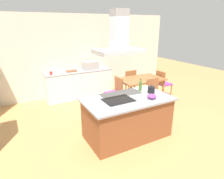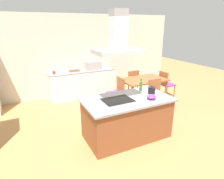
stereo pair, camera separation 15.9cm
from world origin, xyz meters
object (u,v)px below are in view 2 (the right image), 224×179
Objects in this scene: coffee_mug_red at (54,73)px; chair_at_left_end at (117,90)px; dining_table at (143,81)px; range_hood at (118,40)px; tea_kettle at (152,90)px; cutting_board at (74,71)px; olive_oil_bottle at (141,86)px; chair_facing_back_wall at (132,81)px; mixing_bowl at (151,97)px; chair_at_right_end at (165,83)px; chair_facing_island at (156,93)px; countertop_microwave at (93,65)px; cooktop at (118,100)px.

coffee_mug_red is 2.06m from chair_at_left_end.
dining_table is 1.56× the size of range_hood.
tea_kettle is 0.61× the size of cutting_board.
olive_oil_bottle is at bearing 116.58° from tea_kettle.
mixing_bowl is at bearing -113.65° from chair_facing_back_wall.
dining_table is at bearing 180.00° from chair_at_right_end.
tea_kettle is 1.30m from chair_facing_island.
dining_table is at bearing 59.03° from mixing_bowl.
chair_at_left_end is (-0.92, 0.67, 0.00)m from chair_facing_island.
chair_facing_island is 1.00× the size of chair_at_right_end.
cutting_board is (-0.81, 2.66, -0.11)m from olive_oil_bottle.
mixing_bowl is 3.37m from coffee_mug_red.
olive_oil_bottle is at bearing -59.52° from coffee_mug_red.
tea_kettle is 1.59m from chair_at_left_end.
olive_oil_bottle is 1.34m from range_hood.
chair_at_right_end is (0.92, 0.67, 0.00)m from chair_facing_island.
mixing_bowl is 3.14m from countertop_microwave.
coffee_mug_red reaches higher than cutting_board.
cutting_board reaches higher than chair_facing_island.
cutting_board is at bearing 131.12° from chair_facing_island.
chair_facing_back_wall and chair_at_right_end have the same top height.
olive_oil_bottle reaches higher than coffee_mug_red.
countertop_microwave is (-0.16, 2.61, 0.02)m from olive_oil_bottle.
cutting_board is 1.69m from chair_at_left_end.
tea_kettle is 1.43m from range_hood.
mixing_bowl is 0.21× the size of chair_facing_island.
countertop_microwave reaches higher than chair_at_right_end.
cooktop is 2.93m from cutting_board.
chair_at_right_end is (1.77, 1.51, -0.47)m from tea_kettle.
chair_facing_island is at bearing -143.99° from chair_at_right_end.
olive_oil_bottle is 3.15× the size of coffee_mug_red.
mixing_bowl is 0.13× the size of dining_table.
chair_at_right_end is 0.99× the size of range_hood.
chair_at_left_end is at bearing -57.69° from cutting_board.
olive_oil_bottle is (-0.12, 0.25, 0.04)m from tea_kettle.
countertop_microwave is 0.56× the size of chair_at_right_end.
range_hood is (-0.00, 0.00, 1.20)m from cooktop.
coffee_mug_red is 0.10× the size of chair_facing_island.
countertop_microwave is at bearing 119.74° from chair_facing_island.
mixing_bowl is at bearing -88.78° from countertop_microwave.
chair_facing_island is (0.00, -1.33, 0.00)m from chair_facing_back_wall.
mixing_bowl reaches higher than chair_facing_back_wall.
coffee_mug_red is at bearing 159.45° from chair_at_right_end.
mixing_bowl reaches higher than chair_at_left_end.
range_hood reaches higher than cooktop.
countertop_microwave is 0.56× the size of range_hood.
tea_kettle is 2.32× the size of coffee_mug_red.
range_hood is at bearing -149.81° from chair_at_right_end.
tea_kettle is at bearing -84.26° from countertop_microwave.
olive_oil_bottle reaches higher than tea_kettle.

